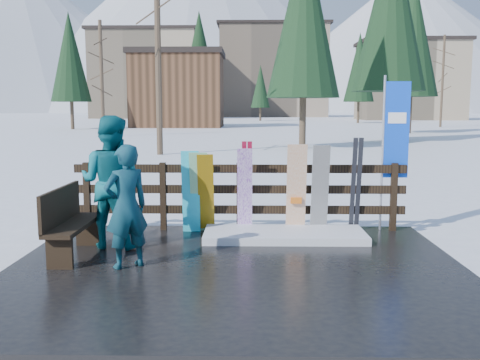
{
  "coord_description": "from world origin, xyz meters",
  "views": [
    {
      "loc": [
        0.17,
        -6.73,
        2.14
      ],
      "look_at": [
        0.03,
        1.0,
        1.1
      ],
      "focal_mm": 40.0,
      "sensor_mm": 36.0,
      "label": 1
    }
  ],
  "objects_px": {
    "snowboard_3": "(245,191)",
    "rental_flag": "(393,136)",
    "snowboard_0": "(191,192)",
    "snowboard_5": "(296,189)",
    "person_back": "(111,182)",
    "bench": "(69,220)",
    "person_front": "(126,206)",
    "snowboard_2": "(206,193)",
    "snowboard_1": "(199,193)",
    "snowboard_4": "(320,189)"
  },
  "relations": [
    {
      "from": "person_front",
      "to": "snowboard_1",
      "type": "bearing_deg",
      "value": -146.97
    },
    {
      "from": "bench",
      "to": "snowboard_2",
      "type": "xyz_separation_m",
      "value": [
        1.8,
        1.47,
        0.15
      ]
    },
    {
      "from": "snowboard_3",
      "to": "snowboard_1",
      "type": "bearing_deg",
      "value": 180.0
    },
    {
      "from": "snowboard_0",
      "to": "snowboard_4",
      "type": "height_order",
      "value": "snowboard_4"
    },
    {
      "from": "bench",
      "to": "snowboard_0",
      "type": "height_order",
      "value": "snowboard_0"
    },
    {
      "from": "snowboard_1",
      "to": "bench",
      "type": "bearing_deg",
      "value": -138.99
    },
    {
      "from": "snowboard_0",
      "to": "snowboard_1",
      "type": "relative_size",
      "value": 1.0
    },
    {
      "from": "snowboard_3",
      "to": "snowboard_5",
      "type": "xyz_separation_m",
      "value": [
        0.85,
        -0.0,
        0.03
      ]
    },
    {
      "from": "snowboard_3",
      "to": "person_front",
      "type": "distance_m",
      "value": 2.48
    },
    {
      "from": "snowboard_3",
      "to": "rental_flag",
      "type": "relative_size",
      "value": 0.56
    },
    {
      "from": "person_back",
      "to": "rental_flag",
      "type": "bearing_deg",
      "value": -154.61
    },
    {
      "from": "snowboard_3",
      "to": "rental_flag",
      "type": "xyz_separation_m",
      "value": [
        2.48,
        0.27,
        0.9
      ]
    },
    {
      "from": "snowboard_0",
      "to": "person_front",
      "type": "bearing_deg",
      "value": -107.5
    },
    {
      "from": "snowboard_1",
      "to": "rental_flag",
      "type": "bearing_deg",
      "value": 4.78
    },
    {
      "from": "snowboard_2",
      "to": "person_back",
      "type": "height_order",
      "value": "person_back"
    },
    {
      "from": "snowboard_5",
      "to": "person_front",
      "type": "relative_size",
      "value": 0.93
    },
    {
      "from": "snowboard_2",
      "to": "person_back",
      "type": "xyz_separation_m",
      "value": [
        -1.33,
        -0.92,
        0.32
      ]
    },
    {
      "from": "snowboard_3",
      "to": "snowboard_4",
      "type": "distance_m",
      "value": 1.24
    },
    {
      "from": "snowboard_4",
      "to": "snowboard_5",
      "type": "xyz_separation_m",
      "value": [
        -0.39,
        0.0,
        0.01
      ]
    },
    {
      "from": "bench",
      "to": "person_front",
      "type": "relative_size",
      "value": 0.93
    },
    {
      "from": "snowboard_4",
      "to": "snowboard_5",
      "type": "relative_size",
      "value": 0.99
    },
    {
      "from": "snowboard_0",
      "to": "snowboard_3",
      "type": "distance_m",
      "value": 0.89
    },
    {
      "from": "snowboard_0",
      "to": "person_back",
      "type": "height_order",
      "value": "person_back"
    },
    {
      "from": "rental_flag",
      "to": "person_back",
      "type": "bearing_deg",
      "value": -165.08
    },
    {
      "from": "snowboard_0",
      "to": "snowboard_3",
      "type": "xyz_separation_m",
      "value": [
        0.89,
        0.0,
        0.02
      ]
    },
    {
      "from": "bench",
      "to": "snowboard_0",
      "type": "distance_m",
      "value": 2.14
    },
    {
      "from": "snowboard_1",
      "to": "person_front",
      "type": "distance_m",
      "value": 2.1
    },
    {
      "from": "rental_flag",
      "to": "person_front",
      "type": "relative_size",
      "value": 1.62
    },
    {
      "from": "bench",
      "to": "rental_flag",
      "type": "distance_m",
      "value": 5.33
    },
    {
      "from": "snowboard_2",
      "to": "person_front",
      "type": "relative_size",
      "value": 0.84
    },
    {
      "from": "bench",
      "to": "snowboard_5",
      "type": "height_order",
      "value": "snowboard_5"
    },
    {
      "from": "bench",
      "to": "snowboard_1",
      "type": "height_order",
      "value": "snowboard_1"
    },
    {
      "from": "bench",
      "to": "rental_flag",
      "type": "xyz_separation_m",
      "value": [
        4.92,
        1.74,
        1.09
      ]
    },
    {
      "from": "snowboard_4",
      "to": "person_front",
      "type": "relative_size",
      "value": 0.93
    },
    {
      "from": "rental_flag",
      "to": "snowboard_5",
      "type": "bearing_deg",
      "value": -170.59
    },
    {
      "from": "bench",
      "to": "rental_flag",
      "type": "relative_size",
      "value": 0.58
    },
    {
      "from": "snowboard_0",
      "to": "snowboard_5",
      "type": "relative_size",
      "value": 0.92
    },
    {
      "from": "snowboard_3",
      "to": "snowboard_5",
      "type": "height_order",
      "value": "snowboard_5"
    },
    {
      "from": "snowboard_2",
      "to": "snowboard_0",
      "type": "bearing_deg",
      "value": -180.0
    },
    {
      "from": "snowboard_2",
      "to": "snowboard_3",
      "type": "xyz_separation_m",
      "value": [
        0.64,
        0.0,
        0.05
      ]
    },
    {
      "from": "snowboard_0",
      "to": "snowboard_2",
      "type": "relative_size",
      "value": 1.02
    },
    {
      "from": "snowboard_2",
      "to": "snowboard_3",
      "type": "height_order",
      "value": "snowboard_3"
    },
    {
      "from": "snowboard_1",
      "to": "person_back",
      "type": "distance_m",
      "value": 1.56
    },
    {
      "from": "bench",
      "to": "snowboard_0",
      "type": "relative_size",
      "value": 1.09
    },
    {
      "from": "snowboard_0",
      "to": "snowboard_3",
      "type": "bearing_deg",
      "value": 0.0
    },
    {
      "from": "snowboard_0",
      "to": "snowboard_1",
      "type": "height_order",
      "value": "snowboard_0"
    },
    {
      "from": "person_back",
      "to": "snowboard_1",
      "type": "bearing_deg",
      "value": -132.67
    },
    {
      "from": "bench",
      "to": "snowboard_3",
      "type": "xyz_separation_m",
      "value": [
        2.44,
        1.47,
        0.19
      ]
    },
    {
      "from": "snowboard_1",
      "to": "rental_flag",
      "type": "height_order",
      "value": "rental_flag"
    },
    {
      "from": "snowboard_0",
      "to": "snowboard_5",
      "type": "bearing_deg",
      "value": 0.0
    }
  ]
}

